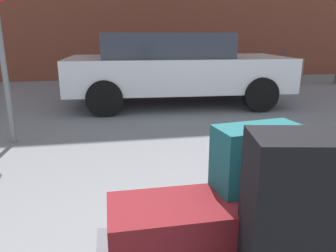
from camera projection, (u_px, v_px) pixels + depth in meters
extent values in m
cube|color=maroon|center=(173.00, 235.00, 1.49)|extent=(0.59, 0.35, 0.32)
cube|color=black|center=(294.00, 224.00, 1.23)|extent=(0.42, 0.32, 0.71)
cube|color=#144C51|center=(255.00, 187.00, 1.62)|extent=(0.45, 0.27, 0.63)
cube|color=silver|center=(178.00, 73.00, 6.50)|extent=(4.39, 2.03, 0.64)
cube|color=#2D333D|center=(165.00, 45.00, 6.32)|extent=(2.49, 1.71, 0.46)
cylinder|color=black|center=(231.00, 81.00, 7.57)|extent=(0.65, 0.25, 0.64)
cylinder|color=black|center=(260.00, 94.00, 5.95)|extent=(0.65, 0.25, 0.64)
cylinder|color=black|center=(109.00, 84.00, 7.23)|extent=(0.65, 0.25, 0.64)
cylinder|color=black|center=(105.00, 98.00, 5.60)|extent=(0.65, 0.25, 0.64)
torus|color=black|center=(250.00, 68.00, 10.13)|extent=(0.71, 0.23, 0.72)
torus|color=black|center=(284.00, 68.00, 10.06)|extent=(0.71, 0.23, 0.72)
cylinder|color=#194C8C|center=(268.00, 62.00, 10.04)|extent=(0.98, 0.29, 0.04)
cylinder|color=#194C8C|center=(262.00, 57.00, 10.01)|extent=(0.05, 0.05, 0.30)
cylinder|color=#194C8C|center=(283.00, 55.00, 9.96)|extent=(0.05, 0.05, 0.40)
cylinder|color=#72665B|center=(214.00, 74.00, 8.59)|extent=(0.25, 0.25, 0.74)
cylinder|color=#72665B|center=(269.00, 73.00, 8.86)|extent=(0.25, 0.25, 0.74)
cylinder|color=#72665B|center=(298.00, 72.00, 9.02)|extent=(0.25, 0.25, 0.74)
cylinder|color=slate|center=(3.00, 57.00, 3.98)|extent=(0.07, 0.07, 2.25)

